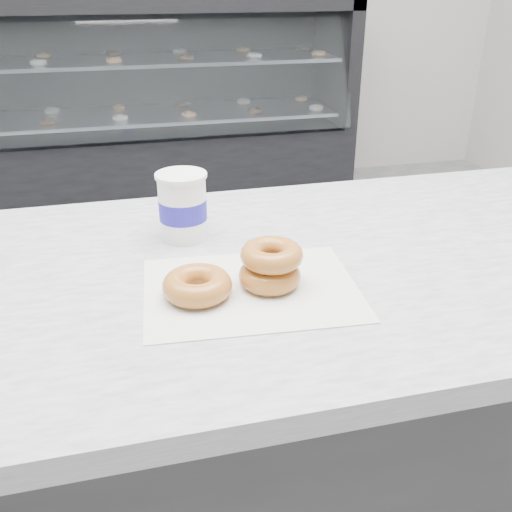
{
  "coord_description": "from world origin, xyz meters",
  "views": [
    {
      "loc": [
        -0.23,
        -1.46,
        1.35
      ],
      "look_at": [
        -0.03,
        -0.65,
        0.94
      ],
      "focal_mm": 40.0,
      "sensor_mm": 36.0,
      "label": 1
    }
  ],
  "objects": [
    {
      "name": "ground",
      "position": [
        0.0,
        0.0,
        0.0
      ],
      "size": [
        5.0,
        5.0,
        0.0
      ],
      "primitive_type": "plane",
      "color": "#959597",
      "rests_on": "ground"
    },
    {
      "name": "counter",
      "position": [
        0.0,
        -0.6,
        0.45
      ],
      "size": [
        3.06,
        0.76,
        0.9
      ],
      "color": "#333335",
      "rests_on": "ground"
    },
    {
      "name": "display_case",
      "position": [
        0.0,
        2.12,
        0.49
      ],
      "size": [
        2.4,
        0.74,
        1.25
      ],
      "color": "black",
      "rests_on": "ground"
    },
    {
      "name": "wax_paper",
      "position": [
        -0.05,
        -0.68,
        0.9
      ],
      "size": [
        0.36,
        0.29,
        0.0
      ],
      "primitive_type": "cube",
      "rotation": [
        0.0,
        0.0,
        -0.08
      ],
      "color": "silver",
      "rests_on": "counter"
    },
    {
      "name": "donut_single",
      "position": [
        -0.14,
        -0.69,
        0.92
      ],
      "size": [
        0.13,
        0.13,
        0.04
      ],
      "primitive_type": "torus",
      "rotation": [
        0.0,
        0.0,
        -0.16
      ],
      "color": "#BD8434",
      "rests_on": "wax_paper"
    },
    {
      "name": "donut_stack",
      "position": [
        -0.02,
        -0.68,
        0.94
      ],
      "size": [
        0.14,
        0.14,
        0.07
      ],
      "color": "#BD8434",
      "rests_on": "wax_paper"
    },
    {
      "name": "coffee_cup",
      "position": [
        -0.13,
        -0.46,
        0.97
      ],
      "size": [
        0.1,
        0.1,
        0.13
      ],
      "rotation": [
        0.0,
        0.0,
        0.14
      ],
      "color": "white",
      "rests_on": "counter"
    }
  ]
}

